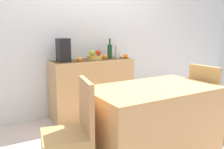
{
  "coord_description": "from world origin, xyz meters",
  "views": [
    {
      "loc": [
        -1.6,
        -2.33,
        1.32
      ],
      "look_at": [
        -0.03,
        0.37,
        0.73
      ],
      "focal_mm": 39.36,
      "sensor_mm": 36.0,
      "label": 1
    }
  ],
  "objects_px": {
    "coffee_maker": "(63,50)",
    "chair_by_corner": "(210,116)",
    "ceramic_vase": "(117,51)",
    "dining_table": "(152,122)",
    "wine_bottle": "(110,51)",
    "fruit_bowl": "(95,57)",
    "sideboard_console": "(92,88)"
  },
  "relations": [
    {
      "from": "sideboard_console",
      "to": "dining_table",
      "type": "height_order",
      "value": "sideboard_console"
    },
    {
      "from": "fruit_bowl",
      "to": "wine_bottle",
      "type": "relative_size",
      "value": 0.75
    },
    {
      "from": "fruit_bowl",
      "to": "dining_table",
      "type": "bearing_deg",
      "value": -91.59
    },
    {
      "from": "wine_bottle",
      "to": "fruit_bowl",
      "type": "bearing_deg",
      "value": -180.0
    },
    {
      "from": "dining_table",
      "to": "chair_by_corner",
      "type": "distance_m",
      "value": 0.91
    },
    {
      "from": "fruit_bowl",
      "to": "wine_bottle",
      "type": "xyz_separation_m",
      "value": [
        0.26,
        0.0,
        0.08
      ]
    },
    {
      "from": "fruit_bowl",
      "to": "dining_table",
      "type": "xyz_separation_m",
      "value": [
        -0.04,
        -1.39,
        -0.52
      ]
    },
    {
      "from": "fruit_bowl",
      "to": "dining_table",
      "type": "distance_m",
      "value": 1.49
    },
    {
      "from": "wine_bottle",
      "to": "coffee_maker",
      "type": "xyz_separation_m",
      "value": [
        -0.74,
        -0.0,
        0.05
      ]
    },
    {
      "from": "sideboard_console",
      "to": "chair_by_corner",
      "type": "xyz_separation_m",
      "value": [
        0.92,
        -1.39,
        -0.16
      ]
    },
    {
      "from": "chair_by_corner",
      "to": "ceramic_vase",
      "type": "bearing_deg",
      "value": 108.84
    },
    {
      "from": "coffee_maker",
      "to": "chair_by_corner",
      "type": "height_order",
      "value": "coffee_maker"
    },
    {
      "from": "wine_bottle",
      "to": "ceramic_vase",
      "type": "height_order",
      "value": "wine_bottle"
    },
    {
      "from": "fruit_bowl",
      "to": "ceramic_vase",
      "type": "height_order",
      "value": "ceramic_vase"
    },
    {
      "from": "coffee_maker",
      "to": "dining_table",
      "type": "height_order",
      "value": "coffee_maker"
    },
    {
      "from": "ceramic_vase",
      "to": "sideboard_console",
      "type": "bearing_deg",
      "value": 180.0
    },
    {
      "from": "coffee_maker",
      "to": "chair_by_corner",
      "type": "xyz_separation_m",
      "value": [
        1.35,
        -1.39,
        -0.75
      ]
    },
    {
      "from": "wine_bottle",
      "to": "dining_table",
      "type": "xyz_separation_m",
      "value": [
        -0.29,
        -1.39,
        -0.6
      ]
    },
    {
      "from": "ceramic_vase",
      "to": "chair_by_corner",
      "type": "bearing_deg",
      "value": -71.16
    },
    {
      "from": "sideboard_console",
      "to": "wine_bottle",
      "type": "bearing_deg",
      "value": 0.0
    },
    {
      "from": "chair_by_corner",
      "to": "dining_table",
      "type": "bearing_deg",
      "value": 179.93
    },
    {
      "from": "fruit_bowl",
      "to": "dining_table",
      "type": "relative_size",
      "value": 0.18
    },
    {
      "from": "fruit_bowl",
      "to": "ceramic_vase",
      "type": "xyz_separation_m",
      "value": [
        0.39,
        0.0,
        0.07
      ]
    },
    {
      "from": "wine_bottle",
      "to": "dining_table",
      "type": "relative_size",
      "value": 0.24
    },
    {
      "from": "fruit_bowl",
      "to": "coffee_maker",
      "type": "bearing_deg",
      "value": 180.0
    },
    {
      "from": "wine_bottle",
      "to": "chair_by_corner",
      "type": "bearing_deg",
      "value": -66.29
    },
    {
      "from": "coffee_maker",
      "to": "dining_table",
      "type": "distance_m",
      "value": 1.6
    },
    {
      "from": "ceramic_vase",
      "to": "dining_table",
      "type": "xyz_separation_m",
      "value": [
        -0.43,
        -1.39,
        -0.59
      ]
    },
    {
      "from": "sideboard_console",
      "to": "fruit_bowl",
      "type": "distance_m",
      "value": 0.47
    },
    {
      "from": "ceramic_vase",
      "to": "fruit_bowl",
      "type": "bearing_deg",
      "value": 180.0
    },
    {
      "from": "fruit_bowl",
      "to": "chair_by_corner",
      "type": "relative_size",
      "value": 0.26
    },
    {
      "from": "wine_bottle",
      "to": "sideboard_console",
      "type": "bearing_deg",
      "value": -180.0
    }
  ]
}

